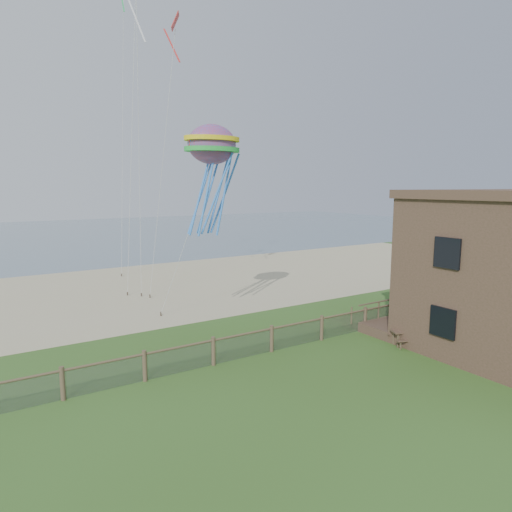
% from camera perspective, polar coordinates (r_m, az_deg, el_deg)
% --- Properties ---
extents(ground, '(160.00, 160.00, 0.00)m').
position_cam_1_polar(ground, '(17.31, 13.80, -17.43)').
color(ground, '#33541C').
rests_on(ground, ground).
extents(sand_beach, '(72.00, 20.00, 0.02)m').
position_cam_1_polar(sand_beach, '(35.36, -12.89, -3.86)').
color(sand_beach, tan).
rests_on(sand_beach, ground).
extents(ocean, '(160.00, 68.00, 0.02)m').
position_cam_1_polar(ocean, '(77.81, -23.88, 2.37)').
color(ocean, slate).
rests_on(ocean, ground).
extents(chainlink_fence, '(36.20, 0.20, 1.25)m').
position_cam_1_polar(chainlink_fence, '(21.33, 1.97, -10.47)').
color(chainlink_fence, brown).
rests_on(chainlink_fence, ground).
extents(motel_deck, '(15.00, 2.00, 0.50)m').
position_cam_1_polar(motel_deck, '(29.88, 24.31, -6.24)').
color(motel_deck, brown).
rests_on(motel_deck, ground).
extents(picnic_table, '(1.92, 1.71, 0.67)m').
position_cam_1_polar(picnic_table, '(23.35, 18.45, -9.77)').
color(picnic_table, brown).
rests_on(picnic_table, ground).
extents(octopus_kite, '(3.15, 2.26, 6.37)m').
position_cam_1_polar(octopus_kite, '(24.65, -5.45, 9.92)').
color(octopus_kite, red).
extents(kite_red, '(1.91, 1.58, 2.48)m').
position_cam_1_polar(kite_red, '(29.02, -10.03, 25.58)').
color(kite_red, red).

